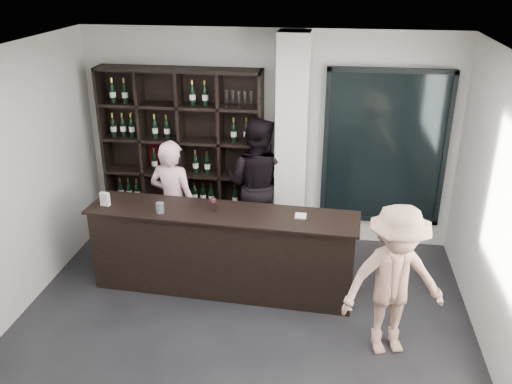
% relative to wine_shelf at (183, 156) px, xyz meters
% --- Properties ---
extents(floor, '(5.00, 5.50, 0.01)m').
position_rel_wine_shelf_xyz_m(floor, '(1.15, -2.57, -1.20)').
color(floor, black).
rests_on(floor, ground).
extents(wine_shelf, '(2.20, 0.35, 2.40)m').
position_rel_wine_shelf_xyz_m(wine_shelf, '(0.00, 0.00, 0.00)').
color(wine_shelf, black).
rests_on(wine_shelf, floor).
extents(structural_column, '(0.40, 0.40, 2.90)m').
position_rel_wine_shelf_xyz_m(structural_column, '(1.50, -0.10, 0.25)').
color(structural_column, silver).
rests_on(structural_column, floor).
extents(glass_panel, '(1.60, 0.08, 2.10)m').
position_rel_wine_shelf_xyz_m(glass_panel, '(2.70, 0.12, 0.20)').
color(glass_panel, black).
rests_on(glass_panel, floor).
extents(tasting_counter, '(3.13, 0.65, 1.03)m').
position_rel_wine_shelf_xyz_m(tasting_counter, '(0.81, -1.31, -0.68)').
color(tasting_counter, black).
rests_on(tasting_counter, floor).
extents(taster_pink, '(0.67, 0.50, 1.66)m').
position_rel_wine_shelf_xyz_m(taster_pink, '(0.05, -0.72, -0.37)').
color(taster_pink, '#FBBECC').
rests_on(taster_pink, floor).
extents(taster_black, '(1.04, 0.90, 1.84)m').
position_rel_wine_shelf_xyz_m(taster_black, '(1.05, -0.17, -0.28)').
color(taster_black, black).
rests_on(taster_black, floor).
extents(customer, '(1.17, 0.88, 1.61)m').
position_rel_wine_shelf_xyz_m(customer, '(2.69, -2.17, -0.39)').
color(customer, tan).
rests_on(customer, floor).
extents(wine_glass, '(0.10, 0.10, 0.18)m').
position_rel_wine_shelf_xyz_m(wine_glass, '(0.71, -1.29, -0.08)').
color(wine_glass, white).
rests_on(wine_glass, tasting_counter).
extents(spit_cup, '(0.10, 0.10, 0.12)m').
position_rel_wine_shelf_xyz_m(spit_cup, '(0.12, -1.44, -0.11)').
color(spit_cup, '#A5B3C6').
rests_on(spit_cup, tasting_counter).
extents(napkin_stack, '(0.13, 0.13, 0.02)m').
position_rel_wine_shelf_xyz_m(napkin_stack, '(1.71, -1.31, -0.16)').
color(napkin_stack, white).
rests_on(napkin_stack, tasting_counter).
extents(card_stand, '(0.11, 0.07, 0.16)m').
position_rel_wine_shelf_xyz_m(card_stand, '(-0.57, -1.34, -0.09)').
color(card_stand, white).
rests_on(card_stand, tasting_counter).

